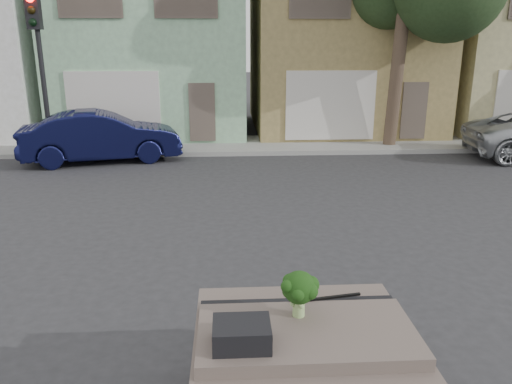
{
  "coord_description": "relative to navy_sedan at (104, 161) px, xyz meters",
  "views": [
    {
      "loc": [
        -0.67,
        -6.97,
        3.53
      ],
      "look_at": [
        -0.24,
        0.5,
        1.3
      ],
      "focal_mm": 35.0,
      "sensor_mm": 36.0,
      "label": 1
    }
  ],
  "objects": [
    {
      "name": "ground_plane",
      "position": [
        4.56,
        -8.52,
        0.0
      ],
      "size": [
        120.0,
        120.0,
        0.0
      ],
      "primitive_type": "plane",
      "color": "#303033",
      "rests_on": "ground"
    },
    {
      "name": "sidewalk",
      "position": [
        4.56,
        1.98,
        0.07
      ],
      "size": [
        40.0,
        3.0,
        0.15
      ],
      "primitive_type": "cube",
      "color": "gray",
      "rests_on": "ground"
    },
    {
      "name": "townhouse_mint",
      "position": [
        1.06,
        5.98,
        3.77
      ],
      "size": [
        7.2,
        8.2,
        7.55
      ],
      "primitive_type": "cube",
      "color": "#92C398",
      "rests_on": "ground"
    },
    {
      "name": "townhouse_tan",
      "position": [
        8.56,
        5.98,
        3.77
      ],
      "size": [
        7.2,
        8.2,
        7.55
      ],
      "primitive_type": "cube",
      "color": "#96824D",
      "rests_on": "ground"
    },
    {
      "name": "navy_sedan",
      "position": [
        0.0,
        0.0,
        0.0
      ],
      "size": [
        5.02,
        2.7,
        1.57
      ],
      "primitive_type": "imported",
      "rotation": [
        0.0,
        0.0,
        1.8
      ],
      "color": "#0D0F33",
      "rests_on": "ground"
    },
    {
      "name": "traffic_signal",
      "position": [
        -1.94,
        0.98,
        2.55
      ],
      "size": [
        0.4,
        0.4,
        5.1
      ],
      "primitive_type": "cube",
      "color": "black",
      "rests_on": "ground"
    },
    {
      "name": "tree_near",
      "position": [
        9.56,
        1.28,
        4.25
      ],
      "size": [
        4.4,
        4.0,
        8.5
      ],
      "primitive_type": "cube",
      "color": "#24391B",
      "rests_on": "ground"
    },
    {
      "name": "car_dashboard",
      "position": [
        4.56,
        -11.52,
        0.56
      ],
      "size": [
        2.0,
        1.8,
        1.12
      ],
      "primitive_type": "cube",
      "color": "#62544C",
      "rests_on": "ground"
    },
    {
      "name": "instrument_hump",
      "position": [
        3.98,
        -11.87,
        1.22
      ],
      "size": [
        0.48,
        0.38,
        0.2
      ],
      "primitive_type": "cube",
      "color": "black",
      "rests_on": "car_dashboard"
    },
    {
      "name": "wiper_arm",
      "position": [
        4.84,
        -11.14,
        1.13
      ],
      "size": [
        0.69,
        0.15,
        0.02
      ],
      "primitive_type": "cube",
      "rotation": [
        0.0,
        0.0,
        0.17
      ],
      "color": "black",
      "rests_on": "car_dashboard"
    },
    {
      "name": "broccoli",
      "position": [
        4.52,
        -11.43,
        1.34
      ],
      "size": [
        0.48,
        0.48,
        0.45
      ],
      "primitive_type": "cube",
      "rotation": [
        0.0,
        0.0,
        4.34
      ],
      "color": "#14330D",
      "rests_on": "car_dashboard"
    }
  ]
}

